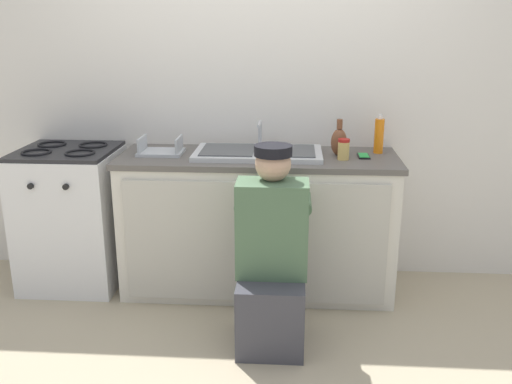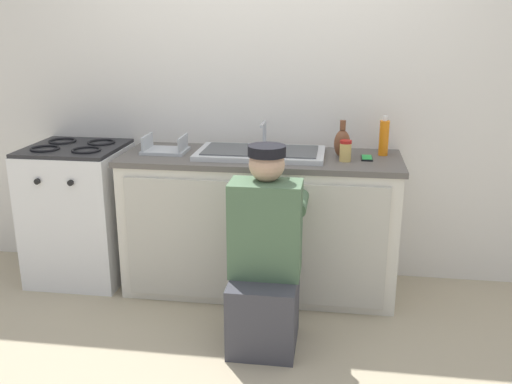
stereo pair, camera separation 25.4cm
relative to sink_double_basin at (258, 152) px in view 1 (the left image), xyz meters
name	(u,v)px [view 1 (the left image)]	position (x,y,z in m)	size (l,w,h in m)	color
ground_plane	(255,307)	(0.00, -0.30, -0.92)	(12.00, 12.00, 0.00)	tan
back_wall	(262,93)	(0.00, 0.35, 0.33)	(6.00, 0.10, 2.50)	silver
counter_cabinet	(258,226)	(0.00, -0.01, -0.49)	(1.72, 0.62, 0.87)	silver
countertop	(258,158)	(0.00, 0.00, -0.04)	(1.76, 0.62, 0.04)	#5B5651
sink_double_basin	(258,152)	(0.00, 0.00, 0.00)	(0.80, 0.44, 0.19)	silver
stove_range	(72,217)	(-1.24, 0.00, -0.46)	(0.62, 0.62, 0.94)	white
plumber_person	(272,265)	(0.12, -0.68, -0.46)	(0.42, 0.61, 1.10)	#3F3F47
cell_phone	(364,156)	(0.66, 0.00, -0.01)	(0.07, 0.14, 0.01)	black
vase_decorative	(339,141)	(0.51, 0.03, 0.07)	(0.10, 0.10, 0.23)	brown
soap_bottle_orange	(379,136)	(0.76, 0.12, 0.09)	(0.06, 0.06, 0.25)	orange
dish_rack_tray	(161,150)	(-0.62, 0.00, 0.01)	(0.28, 0.22, 0.11)	#B2B7BC
condiment_jar	(344,149)	(0.53, -0.08, 0.05)	(0.07, 0.07, 0.13)	#DBB760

